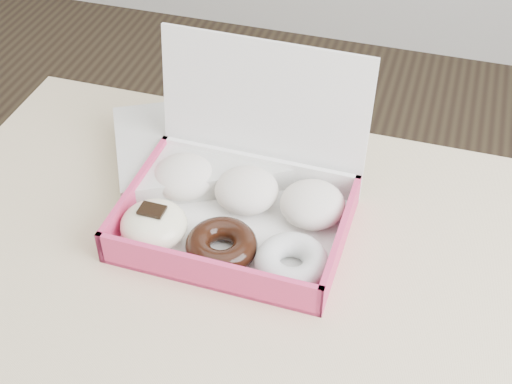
# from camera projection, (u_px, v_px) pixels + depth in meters

# --- Properties ---
(table) EXTENTS (1.20, 0.80, 0.75)m
(table) POSITION_uv_depth(u_px,v_px,m) (318.00, 361.00, 0.92)
(table) COLOR tan
(table) RESTS_ON ground
(donut_box) EXTENTS (0.31, 0.26, 0.22)m
(donut_box) POSITION_uv_depth(u_px,v_px,m) (237.00, 203.00, 0.98)
(donut_box) COLOR white
(donut_box) RESTS_ON table
(newspapers) EXTENTS (0.33, 0.31, 0.04)m
(newspapers) POSITION_uv_depth(u_px,v_px,m) (204.00, 148.00, 1.10)
(newspapers) COLOR white
(newspapers) RESTS_ON table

